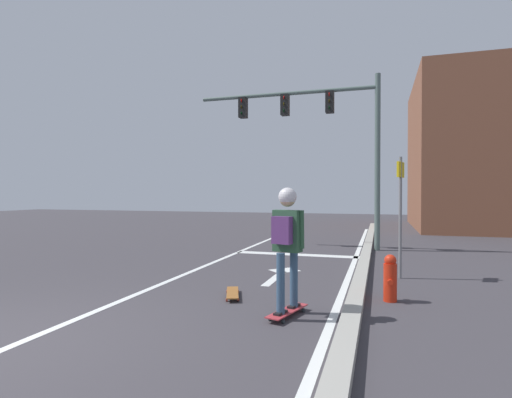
# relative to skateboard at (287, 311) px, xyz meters

# --- Properties ---
(lane_line_center) EXTENTS (0.12, 20.00, 0.01)m
(lane_line_center) POSITION_rel_skateboard_xyz_m (-2.62, 3.91, -0.07)
(lane_line_center) COLOR silver
(lane_line_center) RESTS_ON ground
(lane_line_curbside) EXTENTS (0.12, 20.00, 0.01)m
(lane_line_curbside) POSITION_rel_skateboard_xyz_m (0.59, 3.91, -0.07)
(lane_line_curbside) COLOR silver
(lane_line_curbside) RESTS_ON ground
(stop_bar) EXTENTS (3.37, 0.40, 0.01)m
(stop_bar) POSITION_rel_skateboard_xyz_m (-0.94, 5.40, -0.07)
(stop_bar) COLOR silver
(stop_bar) RESTS_ON ground
(lane_arrow_stem) EXTENTS (0.16, 1.40, 0.01)m
(lane_arrow_stem) POSITION_rel_skateboard_xyz_m (-0.77, 2.29, -0.07)
(lane_arrow_stem) COLOR silver
(lane_arrow_stem) RESTS_ON ground
(lane_arrow_head) EXTENTS (0.71, 0.71, 0.01)m
(lane_arrow_head) POSITION_rel_skateboard_xyz_m (-0.77, 3.14, -0.07)
(lane_arrow_head) COLOR silver
(lane_arrow_head) RESTS_ON ground
(curb_strip) EXTENTS (0.24, 24.00, 0.14)m
(curb_strip) POSITION_rel_skateboard_xyz_m (0.84, 3.91, 0.00)
(curb_strip) COLOR #9E9B92
(curb_strip) RESTS_ON ground
(skateboard) EXTENTS (0.43, 0.87, 0.08)m
(skateboard) POSITION_rel_skateboard_xyz_m (0.00, 0.00, 0.00)
(skateboard) COLOR #AB3037
(skateboard) RESTS_ON ground
(skater) EXTENTS (0.45, 0.61, 1.65)m
(skater) POSITION_rel_skateboard_xyz_m (-0.00, -0.02, 1.06)
(skater) COLOR #344E6A
(skater) RESTS_ON skateboard
(spare_skateboard) EXTENTS (0.44, 0.79, 0.08)m
(spare_skateboard) POSITION_rel_skateboard_xyz_m (-1.06, 0.73, -0.01)
(spare_skateboard) COLOR #925724
(spare_skateboard) RESTS_ON ground
(traffic_signal_mast) EXTENTS (5.57, 0.34, 5.12)m
(traffic_signal_mast) POSITION_rel_skateboard_xyz_m (-0.58, 6.89, 3.70)
(traffic_signal_mast) COLOR #526560
(traffic_signal_mast) RESTS_ON ground
(street_sign_post) EXTENTS (0.16, 0.43, 2.37)m
(street_sign_post) POSITION_rel_skateboard_xyz_m (1.56, 3.02, 1.47)
(street_sign_post) COLOR slate
(street_sign_post) RESTS_ON ground
(fire_hydrant) EXTENTS (0.20, 0.30, 0.72)m
(fire_hydrant) POSITION_rel_skateboard_xyz_m (1.34, 1.20, 0.29)
(fire_hydrant) COLOR red
(fire_hydrant) RESTS_ON ground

